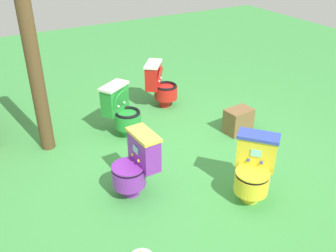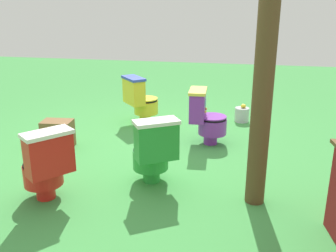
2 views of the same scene
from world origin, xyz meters
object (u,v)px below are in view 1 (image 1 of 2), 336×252
Objects in this scene: toilet_green at (122,110)px; toilet_yellow at (254,168)px; toilet_purple at (136,164)px; wooden_post at (35,70)px; toilet_red at (160,84)px; small_crate at (238,121)px.

toilet_yellow is (-1.98, -0.67, -0.00)m from toilet_green.
wooden_post is (1.45, 0.62, 0.73)m from toilet_purple.
toilet_red is 1.92× the size of small_crate.
toilet_red is 1.43m from small_crate.
toilet_green is 1.27m from wooden_post.
toilet_yellow is at bearing -125.95° from toilet_purple.
toilet_purple is 1.00× the size of toilet_yellow.
toilet_purple is at bearing 105.43° from small_crate.
wooden_post is at bearing 20.49° from toilet_purple.
toilet_green is 1.92× the size of small_crate.
toilet_yellow is 2.82m from wooden_post.
toilet_green is 1.04m from toilet_red.
small_crate is (-1.31, -0.55, -0.20)m from toilet_red.
toilet_red is at bearing 179.00° from toilet_green.
toilet_purple is 2.23m from toilet_red.
wooden_post is at bearing -2.71° from toilet_yellow.
toilet_yellow is at bearing 33.71° from toilet_red.
toilet_red is 0.33× the size of wooden_post.
toilet_green is 1.00× the size of toilet_yellow.
toilet_red is 1.00× the size of toilet_yellow.
small_crate is (-0.94, -2.47, -0.92)m from wooden_post.
toilet_purple is 1.92× the size of small_crate.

